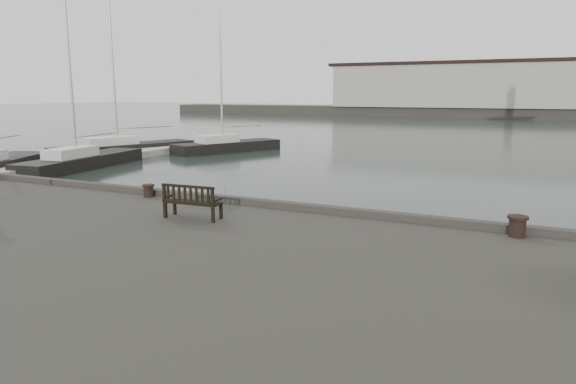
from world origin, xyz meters
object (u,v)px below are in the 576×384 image
at_px(bollard_left, 148,191).
at_px(yacht_c, 83,164).
at_px(bench, 193,208).
at_px(yacht_d, 227,149).
at_px(bollard_right, 517,226).
at_px(yacht_b, 125,151).

xyz_separation_m(bollard_left, yacht_c, (-15.14, 11.46, -1.51)).
bearing_deg(bench, yacht_d, 116.42).
xyz_separation_m(bollard_right, yacht_b, (-28.48, 18.49, -1.55)).
relative_size(bollard_right, yacht_b, 0.03).
height_order(bench, bollard_left, bench).
distance_m(bollard_left, yacht_c, 19.05).
relative_size(bollard_left, bollard_right, 0.82).
relative_size(bench, bollard_right, 3.25).
bearing_deg(yacht_d, bollard_right, -22.07).
xyz_separation_m(bench, yacht_b, (-21.02, 20.19, -1.59)).
bearing_deg(bollard_right, bollard_left, 180.00).
bearing_deg(yacht_c, yacht_b, 105.69).
height_order(bollard_left, yacht_d, yacht_d).
height_order(bench, yacht_d, yacht_d).
height_order(bollard_right, yacht_c, yacht_c).
bearing_deg(yacht_b, bollard_left, -24.90).
relative_size(bollard_right, yacht_c, 0.04).
distance_m(yacht_b, yacht_d, 8.00).
xyz_separation_m(bench, bollard_right, (7.46, 1.70, -0.04)).
relative_size(bench, yacht_b, 0.10).
height_order(bollard_left, yacht_b, yacht_b).
xyz_separation_m(bench, yacht_d, (-14.77, 25.17, -1.60)).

